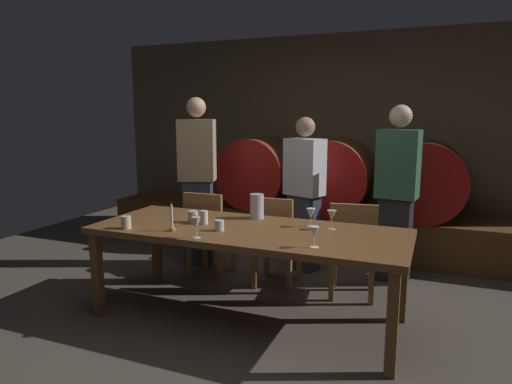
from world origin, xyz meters
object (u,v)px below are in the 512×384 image
(guest_left, at_px, (198,180))
(pitcher, at_px, (257,206))
(chair_right, at_px, (353,246))
(wine_glass_far_right, at_px, (332,215))
(guest_right, at_px, (397,193))
(cup_center_right, at_px, (204,217))
(cup_far_left, at_px, (126,222))
(chair_center, at_px, (275,237))
(chair_left, at_px, (208,231))
(wine_glass_center_right, at_px, (314,233))
(dining_table, at_px, (248,236))
(guest_center, at_px, (304,194))
(wine_glass_far_left, at_px, (196,224))
(candle_center, at_px, (172,223))
(cup_center_left, at_px, (193,217))
(wine_glass_center_left, at_px, (311,214))
(wine_barrel_center, at_px, (336,175))
(cup_far_right, at_px, (219,225))
(wine_barrel_right, at_px, (426,180))
(wine_barrel_left, at_px, (261,171))

(guest_left, relative_size, pitcher, 8.58)
(chair_right, distance_m, wine_glass_far_right, 0.63)
(guest_right, xyz_separation_m, cup_center_right, (-1.38, -1.32, -0.08))
(chair_right, height_order, wine_glass_far_right, wine_glass_far_right)
(pitcher, height_order, cup_far_left, pitcher)
(chair_center, relative_size, wine_glass_far_right, 5.79)
(chair_left, height_order, cup_far_left, chair_left)
(chair_left, relative_size, wine_glass_far_right, 5.79)
(wine_glass_center_right, xyz_separation_m, cup_center_right, (-1.00, 0.30, -0.05))
(dining_table, height_order, guest_center, guest_center)
(dining_table, relative_size, pitcher, 11.66)
(cup_far_left, bearing_deg, wine_glass_far_left, -2.82)
(chair_center, relative_size, candle_center, 4.00)
(guest_center, xyz_separation_m, cup_far_left, (-0.95, -1.66, -0.02))
(cup_center_right, bearing_deg, chair_center, 63.18)
(wine_glass_center_right, xyz_separation_m, cup_center_left, (-1.11, 0.32, -0.06))
(pitcher, height_order, wine_glass_center_left, pitcher)
(cup_center_right, bearing_deg, chair_right, 33.50)
(dining_table, relative_size, wine_glass_center_left, 16.53)
(wine_barrel_center, distance_m, pitcher, 1.82)
(candle_center, xyz_separation_m, wine_glass_far_right, (1.12, 0.50, 0.05))
(guest_right, xyz_separation_m, candle_center, (-1.50, -1.60, -0.07))
(cup_far_left, bearing_deg, chair_right, 34.43)
(chair_left, relative_size, cup_far_left, 8.87)
(wine_glass_far_right, height_order, cup_center_right, wine_glass_far_right)
(wine_barrel_center, bearing_deg, chair_right, -71.91)
(chair_left, height_order, guest_right, guest_right)
(chair_left, height_order, guest_left, guest_left)
(pitcher, relative_size, cup_far_right, 2.56)
(wine_barrel_right, xyz_separation_m, cup_far_left, (-2.10, -2.51, -0.12))
(wine_barrel_left, bearing_deg, candle_center, -84.55)
(chair_right, height_order, cup_center_right, chair_right)
(wine_glass_far_left, bearing_deg, wine_glass_center_right, 6.08)
(pitcher, bearing_deg, wine_barrel_left, 110.52)
(chair_left, distance_m, cup_far_right, 1.04)
(wine_glass_far_left, bearing_deg, pitcher, 77.17)
(wine_barrel_left, bearing_deg, dining_table, -71.03)
(wine_glass_far_right, bearing_deg, dining_table, -161.00)
(chair_center, height_order, guest_left, guest_left)
(chair_left, height_order, chair_right, same)
(wine_barrel_right, distance_m, chair_center, 1.95)
(pitcher, height_order, cup_center_right, pitcher)
(wine_barrel_center, bearing_deg, dining_table, -96.10)
(wine_glass_center_right, xyz_separation_m, cup_far_right, (-0.79, 0.16, -0.06))
(chair_center, bearing_deg, cup_center_right, 62.00)
(guest_left, relative_size, wine_glass_far_right, 11.85)
(wine_barrel_left, xyz_separation_m, candle_center, (0.23, -2.43, -0.10))
(dining_table, bearing_deg, wine_glass_center_right, -26.43)
(guest_center, height_order, wine_glass_far_right, guest_center)
(wine_barrel_left, height_order, cup_far_left, wine_barrel_left)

